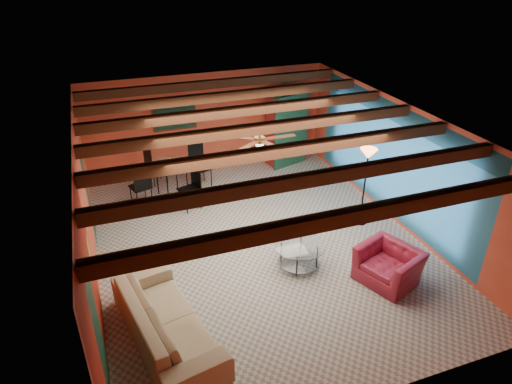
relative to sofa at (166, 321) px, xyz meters
name	(u,v)px	position (x,y,z in m)	size (l,w,h in m)	color
room	(258,138)	(2.27, 2.09, 1.98)	(6.52, 8.01, 2.71)	gray
sofa	(166,321)	(0.00, 0.00, 0.00)	(2.61, 1.02, 0.76)	#927F5E
armchair	(389,265)	(4.12, 0.07, -0.04)	(1.05, 0.92, 0.68)	maroon
coffee_table	(299,255)	(2.75, 1.02, -0.13)	(0.98, 0.98, 0.50)	silver
dining_table	(172,174)	(0.99, 4.77, 0.19)	(2.18, 2.18, 1.13)	silver
armoire	(287,129)	(4.47, 5.68, 0.62)	(1.14, 0.56, 2.00)	maroon
floor_lamp	(364,187)	(4.73, 2.02, 0.53)	(0.36, 0.36, 1.82)	black
ceiling_fan	(260,140)	(2.27, 1.98, 1.98)	(1.50, 1.50, 0.44)	#472614
painting	(174,116)	(1.37, 5.94, 1.27)	(1.05, 0.03, 0.65)	black
potted_plant	(289,85)	(4.47, 5.68, 1.88)	(0.47, 0.41, 0.53)	#26661E
vase	(169,149)	(0.99, 4.77, 0.85)	(0.19, 0.19, 0.20)	orange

